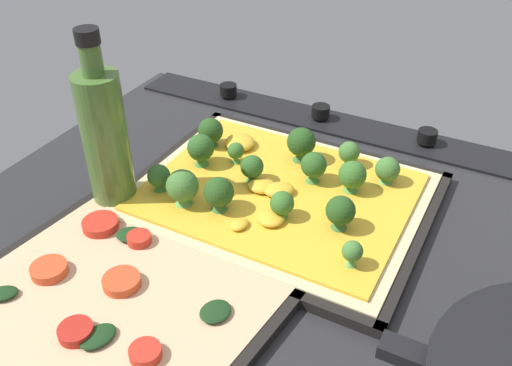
{
  "coord_description": "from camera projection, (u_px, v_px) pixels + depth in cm",
  "views": [
    {
      "loc": [
        -18.44,
        44.35,
        42.47
      ],
      "look_at": [
        5.29,
        -1.32,
        6.21
      ],
      "focal_mm": 39.23,
      "sensor_mm": 36.0,
      "label": 1
    }
  ],
  "objects": [
    {
      "name": "ground_plane",
      "position": [
        291.0,
        256.0,
        0.64
      ],
      "size": [
        82.47,
        64.55,
        3.0
      ],
      "primitive_type": "cube",
      "color": "#28282B"
    },
    {
      "name": "stove_control_panel",
      "position": [
        371.0,
        130.0,
        0.84
      ],
      "size": [
        79.17,
        7.0,
        2.6
      ],
      "color": "black",
      "rests_on": "ground_plane"
    },
    {
      "name": "baking_tray_front",
      "position": [
        278.0,
        200.0,
        0.7
      ],
      "size": [
        36.78,
        30.01,
        1.3
      ],
      "color": "black",
      "rests_on": "ground_plane"
    },
    {
      "name": "broccoli_pizza",
      "position": [
        275.0,
        187.0,
        0.69
      ],
      "size": [
        34.36,
        27.59,
        6.13
      ],
      "color": "beige",
      "rests_on": "baking_tray_front"
    },
    {
      "name": "baking_tray_back",
      "position": [
        119.0,
        302.0,
        0.56
      ],
      "size": [
        33.54,
        29.78,
        1.3
      ],
      "color": "black",
      "rests_on": "ground_plane"
    },
    {
      "name": "veggie_pizza_back",
      "position": [
        116.0,
        295.0,
        0.56
      ],
      "size": [
        30.88,
        27.12,
        1.9
      ],
      "color": "#D9AE82",
      "rests_on": "baking_tray_back"
    },
    {
      "name": "oil_bottle",
      "position": [
        106.0,
        139.0,
        0.65
      ],
      "size": [
        5.29,
        5.29,
        22.53
      ],
      "color": "#476B2D",
      "rests_on": "ground_plane"
    }
  ]
}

